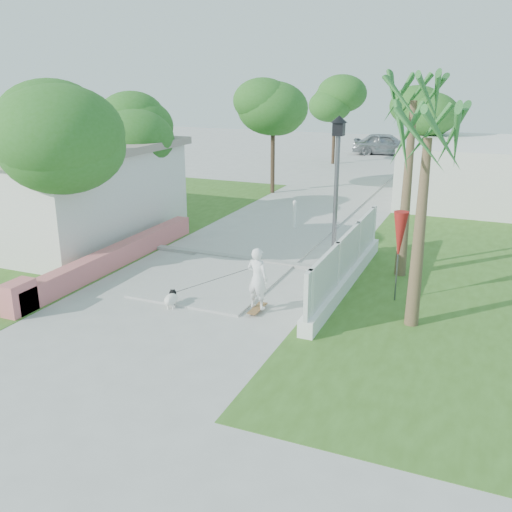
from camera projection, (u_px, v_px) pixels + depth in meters
The scene contains 22 objects.
ground at pixel (132, 341), 12.22m from camera, with size 90.00×90.00×0.00m, color #B7B7B2.
path_strip at pixel (354, 182), 29.75m from camera, with size 3.20×36.00×0.06m, color #B7B7B2.
curb at pixel (245, 259), 17.47m from camera, with size 6.50×0.25×0.10m, color #999993.
grass_left at pixel (99, 223), 21.82m from camera, with size 8.00×20.00×0.01m, color #395F1E.
grass_right at pixel (492, 269), 16.64m from camera, with size 8.00×20.00×0.01m, color #395F1E.
pink_wall at pixel (106, 260), 16.46m from camera, with size 0.45×8.20×0.80m.
house_left at pixel (36, 188), 19.94m from camera, with size 8.40×7.40×3.23m.
lattice_fence at pixel (346, 267), 15.18m from camera, with size 0.35×7.00×1.50m.
building_right at pixel (477, 171), 25.39m from camera, with size 6.00×8.00×2.60m, color silver.
street_lamp at pixel (336, 193), 15.23m from camera, with size 0.44×0.44×4.44m.
bollard at pixel (294, 214), 20.74m from camera, with size 0.14×0.14×1.09m.
patio_umbrella at pixel (400, 236), 13.87m from camera, with size 0.36×0.36×2.30m.
tree_left_near at pixel (47, 138), 15.32m from camera, with size 3.60×3.60×5.28m.
tree_left_mid at pixel (134, 130), 20.61m from camera, with size 3.20×3.20×4.85m.
tree_path_left at pixel (273, 111), 26.17m from camera, with size 3.40×3.40×5.23m.
tree_path_right at pixel (423, 116), 27.48m from camera, with size 3.00×3.00×4.79m.
tree_path_far at pixel (335, 101), 34.86m from camera, with size 3.20×3.20×5.17m.
palm_far at pixel (413, 113), 14.84m from camera, with size 1.80×1.80×5.30m.
palm_near at pixel (427, 150), 11.81m from camera, with size 1.80×1.80×4.70m.
skateboarder at pixel (227, 280), 13.68m from camera, with size 2.34×0.81×1.60m.
dog at pixel (171, 298), 13.92m from camera, with size 0.39×0.58×0.41m.
parked_car at pixel (386, 144), 39.54m from camera, with size 1.82×4.52×1.54m, color #9DA0A4.
Camera 1 is at (6.77, -9.16, 5.48)m, focal length 40.00 mm.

